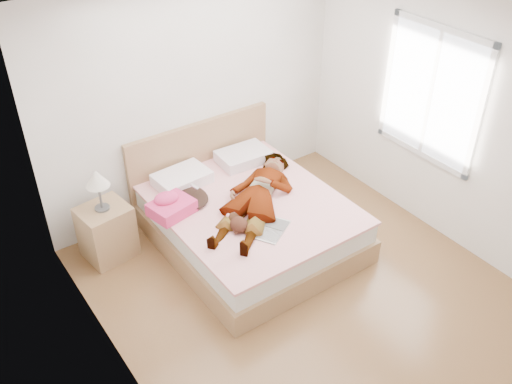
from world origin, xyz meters
The scene contains 11 objects.
ground centered at (0.00, 0.00, 0.00)m, with size 4.00×4.00×0.00m, color #53351A.
woman centered at (0.06, 0.92, 0.63)m, with size 0.65×1.72×0.24m, color silver.
hair centered at (-0.51, 1.37, 0.55)m, with size 0.40×0.50×0.07m, color black.
phone centered at (-0.44, 1.32, 0.68)m, with size 0.04×0.09×0.01m, color silver.
room_shell centered at (1.77, 0.30, 1.50)m, with size 4.00×4.00×4.00m.
bed centered at (0.00, 1.04, 0.28)m, with size 1.80×2.08×1.00m.
towel centered at (-0.75, 1.27, 0.60)m, with size 0.48×0.41×0.22m.
magazine centered at (-0.10, 0.47, 0.52)m, with size 0.48×0.43×0.02m.
coffee_mug centered at (0.00, 0.74, 0.55)m, with size 0.11×0.09×0.08m.
plush_toy centered at (-0.35, 0.65, 0.59)m, with size 0.18×0.27×0.14m.
nightstand centered at (-1.33, 1.62, 0.34)m, with size 0.53×0.49×1.04m.
Camera 1 is at (-2.71, -2.99, 3.96)m, focal length 40.00 mm.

